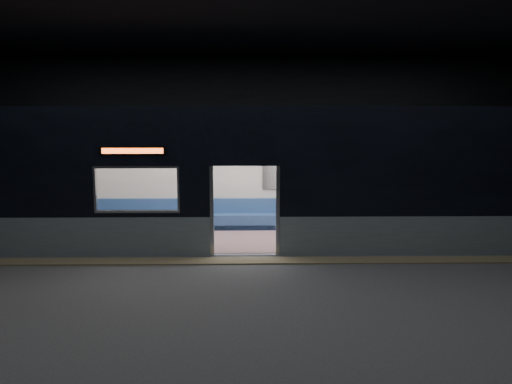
{
  "coord_description": "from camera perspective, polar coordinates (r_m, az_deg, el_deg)",
  "views": [
    {
      "loc": [
        0.05,
        -10.88,
        3.33
      ],
      "look_at": [
        0.27,
        2.3,
        1.26
      ],
      "focal_mm": 38.0,
      "sensor_mm": 36.0,
      "label": 1
    }
  ],
  "objects": [
    {
      "name": "tactile_strip",
      "position": [
        11.9,
        -1.17,
        -7.26
      ],
      "size": [
        22.8,
        0.5,
        0.03
      ],
      "primitive_type": "cube",
      "color": "#8C7F59",
      "rests_on": "station_floor"
    },
    {
      "name": "metro_car",
      "position": [
        13.51,
        -1.17,
        2.6
      ],
      "size": [
        18.0,
        3.04,
        3.35
      ],
      "color": "gray",
      "rests_on": "station_floor"
    },
    {
      "name": "station_envelope",
      "position": [
        10.89,
        -1.24,
        10.67
      ],
      "size": [
        24.0,
        14.0,
        5.0
      ],
      "color": "black",
      "rests_on": "station_floor"
    },
    {
      "name": "transit_map",
      "position": [
        14.88,
        2.7,
        1.68
      ],
      "size": [
        0.95,
        0.03,
        0.62
      ],
      "primitive_type": "cube",
      "color": "white",
      "rests_on": "metro_car"
    },
    {
      "name": "passenger",
      "position": [
        14.75,
        6.06,
        -0.84
      ],
      "size": [
        0.49,
        0.79,
        1.48
      ],
      "rotation": [
        0.0,
        0.0,
        -0.2
      ],
      "color": "black",
      "rests_on": "metro_car"
    },
    {
      "name": "handbag",
      "position": [
        14.53,
        6.36,
        -1.58
      ],
      "size": [
        0.36,
        0.34,
        0.14
      ],
      "primitive_type": "cube",
      "rotation": [
        0.0,
        0.0,
        0.41
      ],
      "color": "black",
      "rests_on": "passenger"
    },
    {
      "name": "station_floor",
      "position": [
        11.38,
        -1.18,
        -8.13
      ],
      "size": [
        24.0,
        14.0,
        0.01
      ],
      "primitive_type": "cube",
      "color": "#47494C",
      "rests_on": "ground"
    }
  ]
}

